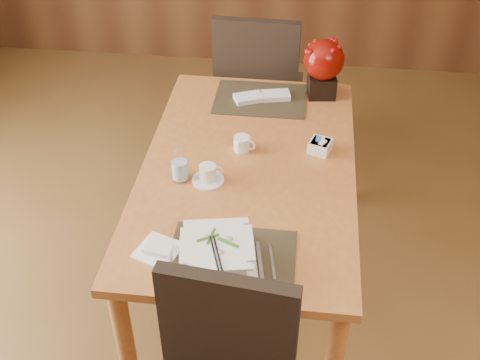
# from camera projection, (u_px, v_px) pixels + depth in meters

# --- Properties ---
(dining_table) EXTENTS (0.90, 1.50, 0.75)m
(dining_table) POSITION_uv_depth(u_px,v_px,m) (248.00, 184.00, 2.61)
(dining_table) COLOR #C17135
(dining_table) RESTS_ON ground
(placemat_near) EXTENTS (0.45, 0.33, 0.01)m
(placemat_near) POSITION_uv_depth(u_px,v_px,m) (232.00, 259.00, 2.12)
(placemat_near) COLOR black
(placemat_near) RESTS_ON dining_table
(placemat_far) EXTENTS (0.45, 0.33, 0.01)m
(placemat_far) POSITION_uv_depth(u_px,v_px,m) (260.00, 99.00, 2.97)
(placemat_far) COLOR black
(placemat_far) RESTS_ON dining_table
(soup_setting) EXTENTS (0.31, 0.31, 0.11)m
(soup_setting) POSITION_uv_depth(u_px,v_px,m) (217.00, 255.00, 2.06)
(soup_setting) COLOR white
(soup_setting) RESTS_ON dining_table
(coffee_cup) EXTENTS (0.13, 0.13, 0.08)m
(coffee_cup) POSITION_uv_depth(u_px,v_px,m) (208.00, 175.00, 2.45)
(coffee_cup) COLOR white
(coffee_cup) RESTS_ON dining_table
(water_glass) EXTENTS (0.09, 0.09, 0.16)m
(water_glass) POSITION_uv_depth(u_px,v_px,m) (179.00, 163.00, 2.43)
(water_glass) COLOR white
(water_glass) RESTS_ON dining_table
(creamer_jug) EXTENTS (0.12, 0.12, 0.07)m
(creamer_jug) POSITION_uv_depth(u_px,v_px,m) (242.00, 143.00, 2.62)
(creamer_jug) COLOR white
(creamer_jug) RESTS_ON dining_table
(sugar_caddy) EXTENTS (0.11, 0.11, 0.05)m
(sugar_caddy) POSITION_uv_depth(u_px,v_px,m) (320.00, 146.00, 2.62)
(sugar_caddy) COLOR white
(sugar_caddy) RESTS_ON dining_table
(berry_decor) EXTENTS (0.20, 0.20, 0.29)m
(berry_decor) POSITION_uv_depth(u_px,v_px,m) (323.00, 65.00, 2.91)
(berry_decor) COLOR black
(berry_decor) RESTS_ON dining_table
(napkins_far) EXTENTS (0.29, 0.17, 0.02)m
(napkins_far) POSITION_uv_depth(u_px,v_px,m) (264.00, 96.00, 2.96)
(napkins_far) COLOR white
(napkins_far) RESTS_ON dining_table
(bread_plate) EXTENTS (0.19, 0.19, 0.01)m
(bread_plate) POSITION_uv_depth(u_px,v_px,m) (158.00, 251.00, 2.15)
(bread_plate) COLOR white
(bread_plate) RESTS_ON dining_table
(far_chair) EXTENTS (0.49, 0.50, 1.03)m
(far_chair) POSITION_uv_depth(u_px,v_px,m) (258.00, 86.00, 3.42)
(far_chair) COLOR black
(far_chair) RESTS_ON ground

